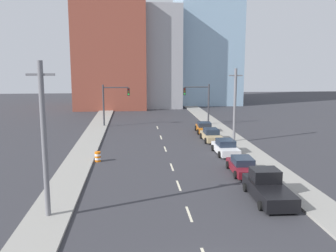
{
  "coord_description": "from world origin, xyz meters",
  "views": [
    {
      "loc": [
        -3.3,
        -14.21,
        9.32
      ],
      "look_at": [
        0.47,
        26.98,
        2.2
      ],
      "focal_mm": 40.0,
      "sensor_mm": 36.0,
      "label": 1
    }
  ],
  "objects_px": {
    "pickup_truck_black": "(268,188)",
    "sedan_orange": "(204,128)",
    "sedan_white": "(225,147)",
    "sedan_maroon": "(243,166)",
    "traffic_barrel": "(98,157)",
    "sedan_tan": "(211,135)",
    "utility_pole_right_mid": "(235,105)",
    "traffic_signal_left": "(111,100)",
    "utility_pole_left_near": "(44,140)",
    "traffic_signal_right": "(201,99)"
  },
  "relations": [
    {
      "from": "utility_pole_right_mid",
      "to": "sedan_maroon",
      "type": "bearing_deg",
      "value": -101.77
    },
    {
      "from": "utility_pole_right_mid",
      "to": "pickup_truck_black",
      "type": "bearing_deg",
      "value": -97.95
    },
    {
      "from": "traffic_signal_right",
      "to": "utility_pole_right_mid",
      "type": "distance_m",
      "value": 12.33
    },
    {
      "from": "traffic_signal_left",
      "to": "sedan_tan",
      "type": "bearing_deg",
      "value": -41.8
    },
    {
      "from": "pickup_truck_black",
      "to": "traffic_signal_left",
      "type": "bearing_deg",
      "value": 113.41
    },
    {
      "from": "traffic_signal_right",
      "to": "traffic_barrel",
      "type": "distance_m",
      "value": 23.87
    },
    {
      "from": "pickup_truck_black",
      "to": "sedan_white",
      "type": "distance_m",
      "value": 12.79
    },
    {
      "from": "sedan_white",
      "to": "traffic_signal_right",
      "type": "bearing_deg",
      "value": 86.8
    },
    {
      "from": "sedan_maroon",
      "to": "sedan_white",
      "type": "height_order",
      "value": "sedan_white"
    },
    {
      "from": "utility_pole_right_mid",
      "to": "pickup_truck_black",
      "type": "xyz_separation_m",
      "value": [
        -2.54,
        -18.21,
        -3.62
      ]
    },
    {
      "from": "traffic_barrel",
      "to": "sedan_tan",
      "type": "height_order",
      "value": "sedan_tan"
    },
    {
      "from": "utility_pole_right_mid",
      "to": "sedan_orange",
      "type": "relative_size",
      "value": 1.93
    },
    {
      "from": "sedan_tan",
      "to": "pickup_truck_black",
      "type": "bearing_deg",
      "value": -90.85
    },
    {
      "from": "utility_pole_left_near",
      "to": "sedan_tan",
      "type": "bearing_deg",
      "value": 55.86
    },
    {
      "from": "traffic_signal_left",
      "to": "traffic_signal_right",
      "type": "distance_m",
      "value": 13.18
    },
    {
      "from": "traffic_barrel",
      "to": "pickup_truck_black",
      "type": "relative_size",
      "value": 0.17
    },
    {
      "from": "traffic_signal_left",
      "to": "sedan_tan",
      "type": "xyz_separation_m",
      "value": [
        12.4,
        -11.08,
        -3.24
      ]
    },
    {
      "from": "utility_pole_left_near",
      "to": "pickup_truck_black",
      "type": "bearing_deg",
      "value": 7.47
    },
    {
      "from": "utility_pole_left_near",
      "to": "pickup_truck_black",
      "type": "relative_size",
      "value": 1.64
    },
    {
      "from": "traffic_signal_right",
      "to": "sedan_tan",
      "type": "bearing_deg",
      "value": -94.03
    },
    {
      "from": "traffic_barrel",
      "to": "sedan_white",
      "type": "xyz_separation_m",
      "value": [
        12.74,
        1.83,
        0.21
      ]
    },
    {
      "from": "traffic_barrel",
      "to": "pickup_truck_black",
      "type": "xyz_separation_m",
      "value": [
        12.54,
        -10.96,
        0.31
      ]
    },
    {
      "from": "sedan_tan",
      "to": "traffic_signal_right",
      "type": "bearing_deg",
      "value": 85.32
    },
    {
      "from": "traffic_barrel",
      "to": "sedan_tan",
      "type": "xyz_separation_m",
      "value": [
        12.61,
        8.37,
        0.2
      ]
    },
    {
      "from": "sedan_tan",
      "to": "sedan_white",
      "type": "bearing_deg",
      "value": -89.48
    },
    {
      "from": "traffic_signal_right",
      "to": "utility_pole_right_mid",
      "type": "relative_size",
      "value": 0.71
    },
    {
      "from": "utility_pole_right_mid",
      "to": "sedan_white",
      "type": "bearing_deg",
      "value": -113.38
    },
    {
      "from": "sedan_white",
      "to": "sedan_maroon",
      "type": "bearing_deg",
      "value": -92.73
    },
    {
      "from": "traffic_signal_right",
      "to": "sedan_tan",
      "type": "relative_size",
      "value": 1.29
    },
    {
      "from": "traffic_signal_left",
      "to": "sedan_maroon",
      "type": "height_order",
      "value": "traffic_signal_left"
    },
    {
      "from": "utility_pole_left_near",
      "to": "utility_pole_right_mid",
      "type": "height_order",
      "value": "utility_pole_left_near"
    },
    {
      "from": "traffic_signal_left",
      "to": "utility_pole_right_mid",
      "type": "bearing_deg",
      "value": -39.37
    },
    {
      "from": "sedan_white",
      "to": "traffic_barrel",
      "type": "bearing_deg",
      "value": -172.91
    },
    {
      "from": "sedan_orange",
      "to": "utility_pole_right_mid",
      "type": "bearing_deg",
      "value": -67.66
    },
    {
      "from": "traffic_signal_left",
      "to": "sedan_white",
      "type": "relative_size",
      "value": 1.28
    },
    {
      "from": "utility_pole_right_mid",
      "to": "traffic_barrel",
      "type": "bearing_deg",
      "value": -154.33
    },
    {
      "from": "sedan_white",
      "to": "sedan_tan",
      "type": "distance_m",
      "value": 6.54
    },
    {
      "from": "traffic_signal_right",
      "to": "utility_pole_right_mid",
      "type": "height_order",
      "value": "utility_pole_right_mid"
    },
    {
      "from": "pickup_truck_black",
      "to": "sedan_orange",
      "type": "relative_size",
      "value": 1.29
    },
    {
      "from": "traffic_barrel",
      "to": "sedan_orange",
      "type": "height_order",
      "value": "sedan_orange"
    },
    {
      "from": "utility_pole_right_mid",
      "to": "sedan_orange",
      "type": "distance_m",
      "value": 7.83
    },
    {
      "from": "traffic_signal_left",
      "to": "sedan_white",
      "type": "distance_m",
      "value": 21.87
    },
    {
      "from": "traffic_signal_right",
      "to": "sedan_white",
      "type": "distance_m",
      "value": 17.93
    },
    {
      "from": "traffic_signal_right",
      "to": "sedan_orange",
      "type": "relative_size",
      "value": 1.37
    },
    {
      "from": "sedan_white",
      "to": "utility_pole_right_mid",
      "type": "bearing_deg",
      "value": 65.53
    },
    {
      "from": "traffic_signal_right",
      "to": "sedan_orange",
      "type": "xyz_separation_m",
      "value": [
        -0.59,
        -5.74,
        -3.28
      ]
    },
    {
      "from": "traffic_signal_right",
      "to": "pickup_truck_black",
      "type": "xyz_separation_m",
      "value": [
        -0.85,
        -30.42,
        -3.13
      ]
    },
    {
      "from": "sedan_maroon",
      "to": "sedan_tan",
      "type": "height_order",
      "value": "sedan_tan"
    },
    {
      "from": "traffic_signal_left",
      "to": "traffic_barrel",
      "type": "xyz_separation_m",
      "value": [
        -0.21,
        -19.46,
        -3.44
      ]
    },
    {
      "from": "traffic_signal_left",
      "to": "pickup_truck_black",
      "type": "height_order",
      "value": "traffic_signal_left"
    }
  ]
}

